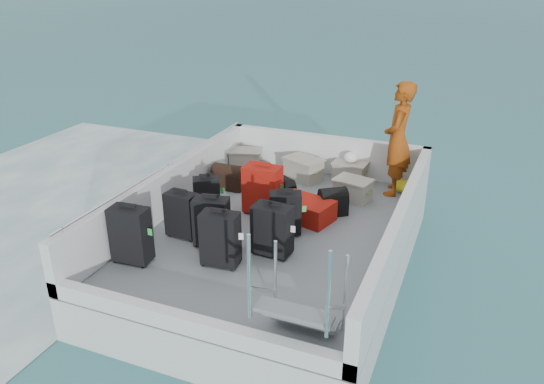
{
  "coord_description": "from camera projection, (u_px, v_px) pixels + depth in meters",
  "views": [
    {
      "loc": [
        2.49,
        -6.23,
        4.16
      ],
      "look_at": [
        -0.24,
        0.45,
        1.0
      ],
      "focal_mm": 35.0,
      "sensor_mm": 36.0,
      "label": 1
    }
  ],
  "objects": [
    {
      "name": "ground",
      "position": [
        275.0,
        268.0,
        7.82
      ],
      "size": [
        160.0,
        160.0,
        0.0
      ],
      "primitive_type": "plane",
      "color": "#1B5560",
      "rests_on": "ground"
    },
    {
      "name": "wake_foam",
      "position": [
        27.0,
        214.0,
        9.48
      ],
      "size": [
        10.0,
        10.0,
        0.0
      ],
      "primitive_type": "plane",
      "color": "white",
      "rests_on": "ground"
    },
    {
      "name": "suitcase_6",
      "position": [
        272.0,
        230.0,
        6.84
      ],
      "size": [
        0.51,
        0.32,
        0.69
      ],
      "primitive_type": "cube",
      "rotation": [
        0.0,
        0.0,
        -0.06
      ],
      "color": "black",
      "rests_on": "deck"
    },
    {
      "name": "suitcase_8",
      "position": [
        306.0,
        210.0,
        7.84
      ],
      "size": [
        0.89,
        0.7,
        0.31
      ],
      "primitive_type": "cube",
      "rotation": [
        0.0,
        0.0,
        1.31
      ],
      "color": "#9B150B",
      "rests_on": "deck"
    },
    {
      "name": "suitcase_4",
      "position": [
        212.0,
        222.0,
        7.05
      ],
      "size": [
        0.51,
        0.36,
        0.68
      ],
      "primitive_type": "cube",
      "rotation": [
        0.0,
        0.0,
        0.2
      ],
      "color": "black",
      "rests_on": "deck"
    },
    {
      "name": "crate_2",
      "position": [
        350.0,
        172.0,
        9.19
      ],
      "size": [
        0.56,
        0.4,
        0.32
      ],
      "primitive_type": "cube",
      "rotation": [
        0.0,
        0.0,
        -0.06
      ],
      "color": "#AAA294",
      "rests_on": "deck"
    },
    {
      "name": "suitcase_1",
      "position": [
        182.0,
        215.0,
        7.28
      ],
      "size": [
        0.45,
        0.28,
        0.65
      ],
      "primitive_type": "cube",
      "rotation": [
        0.0,
        0.0,
        -0.07
      ],
      "color": "black",
      "rests_on": "deck"
    },
    {
      "name": "passenger",
      "position": [
        398.0,
        139.0,
        8.44
      ],
      "size": [
        0.45,
        0.69,
        1.85
      ],
      "primitive_type": "imported",
      "rotation": [
        0.0,
        0.0,
        -1.56
      ],
      "color": "#C85612",
      "rests_on": "deck"
    },
    {
      "name": "duffel_2",
      "position": [
        333.0,
        204.0,
        8.01
      ],
      "size": [
        0.51,
        0.48,
        0.32
      ],
      "primitive_type": null,
      "rotation": [
        0.0,
        0.0,
        0.63
      ],
      "color": "black",
      "rests_on": "deck"
    },
    {
      "name": "duffel_1",
      "position": [
        280.0,
        189.0,
        8.52
      ],
      "size": [
        0.57,
        0.52,
        0.32
      ],
      "primitive_type": null,
      "rotation": [
        0.0,
        0.0,
        -0.58
      ],
      "color": "black",
      "rests_on": "deck"
    },
    {
      "name": "ferry_hull",
      "position": [
        275.0,
        250.0,
        7.7
      ],
      "size": [
        3.6,
        5.0,
        0.6
      ],
      "primitive_type": "cube",
      "color": "silver",
      "rests_on": "ground"
    },
    {
      "name": "crate_0",
      "position": [
        245.0,
        160.0,
        9.75
      ],
      "size": [
        0.65,
        0.53,
        0.34
      ],
      "primitive_type": "cube",
      "rotation": [
        0.0,
        0.0,
        0.31
      ],
      "color": "#AAA294",
      "rests_on": "deck"
    },
    {
      "name": "crate_3",
      "position": [
        353.0,
        190.0,
        8.48
      ],
      "size": [
        0.61,
        0.49,
        0.32
      ],
      "primitive_type": "cube",
      "rotation": [
        0.0,
        0.0,
        -0.25
      ],
      "color": "#AAA294",
      "rests_on": "deck"
    },
    {
      "name": "suitcase_5",
      "position": [
        262.0,
        190.0,
        7.96
      ],
      "size": [
        0.55,
        0.34,
        0.75
      ],
      "primitive_type": "cube",
      "rotation": [
        0.0,
        0.0,
        -0.02
      ],
      "color": "#9B150B",
      "rests_on": "deck"
    },
    {
      "name": "suitcase_2",
      "position": [
        207.0,
        196.0,
        7.98
      ],
      "size": [
        0.46,
        0.4,
        0.57
      ],
      "primitive_type": "cube",
      "rotation": [
        0.0,
        0.0,
        0.53
      ],
      "color": "black",
      "rests_on": "deck"
    },
    {
      "name": "crate_1",
      "position": [
        303.0,
        170.0,
        9.27
      ],
      "size": [
        0.71,
        0.61,
        0.36
      ],
      "primitive_type": "cube",
      "rotation": [
        0.0,
        0.0,
        -0.39
      ],
      "color": "#AAA294",
      "rests_on": "deck"
    },
    {
      "name": "white_bag",
      "position": [
        351.0,
        159.0,
        9.09
      ],
      "size": [
        0.24,
        0.24,
        0.18
      ],
      "primitive_type": "ellipsoid",
      "color": "white",
      "rests_on": "crate_2"
    },
    {
      "name": "suitcase_3",
      "position": [
        220.0,
        240.0,
        6.58
      ],
      "size": [
        0.49,
        0.32,
        0.71
      ],
      "primitive_type": "cube",
      "rotation": [
        0.0,
        0.0,
        0.1
      ],
      "color": "black",
      "rests_on": "deck"
    },
    {
      "name": "suitcase_7",
      "position": [
        285.0,
        214.0,
        7.36
      ],
      "size": [
        0.5,
        0.4,
        0.62
      ],
      "primitive_type": "cube",
      "rotation": [
        0.0,
        0.0,
        0.39
      ],
      "color": "black",
      "rests_on": "deck"
    },
    {
      "name": "duffel_0",
      "position": [
        229.0,
        179.0,
        8.92
      ],
      "size": [
        0.55,
        0.3,
        0.32
      ],
      "primitive_type": null,
      "rotation": [
        0.0,
        0.0,
        0.0
      ],
      "color": "black",
      "rests_on": "deck"
    },
    {
      "name": "deck_fittings",
      "position": [
        291.0,
        221.0,
        7.03
      ],
      "size": [
        3.6,
        5.0,
        0.9
      ],
      "color": "silver",
      "rests_on": "deck"
    },
    {
      "name": "deck",
      "position": [
        275.0,
        231.0,
        7.57
      ],
      "size": [
        3.3,
        4.7,
        0.02
      ],
      "primitive_type": "cube",
      "color": "slate",
      "rests_on": "ferry_hull"
    },
    {
      "name": "yellow_bag",
      "position": [
        403.0,
        186.0,
        8.77
      ],
      "size": [
        0.28,
        0.26,
        0.22
      ],
      "primitive_type": "ellipsoid",
      "color": "yellow",
      "rests_on": "deck"
    },
    {
      "name": "suitcase_0",
      "position": [
        131.0,
        235.0,
        6.65
      ],
      "size": [
        0.5,
        0.31,
        0.75
      ],
      "primitive_type": "cube",
      "rotation": [
        0.0,
        0.0,
        0.07
      ],
      "color": "black",
      "rests_on": "deck"
    }
  ]
}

